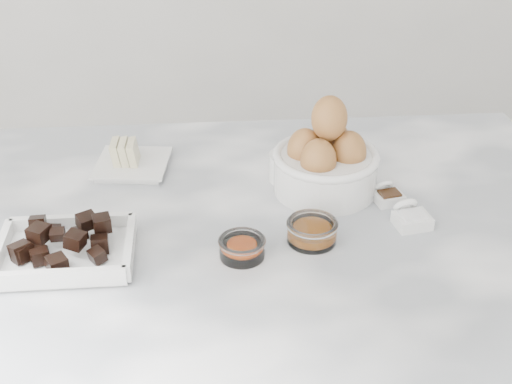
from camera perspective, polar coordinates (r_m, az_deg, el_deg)
marble_slab at (r=1.21m, az=-0.84°, el=-3.20°), size 1.20×0.80×0.04m
chocolate_dish at (r=1.14m, az=-15.00°, el=-4.33°), size 0.21×0.16×0.06m
butter_plate at (r=1.37m, az=-9.97°, el=2.53°), size 0.15×0.15×0.06m
sugar_ramekin at (r=1.32m, az=2.86°, el=2.12°), size 0.08×0.08×0.05m
egg_bowl at (r=1.27m, az=5.61°, el=2.49°), size 0.19×0.19×0.18m
honey_bowl at (r=1.15m, az=4.50°, el=-3.12°), size 0.08×0.08×0.04m
zest_bowl at (r=1.11m, az=-1.12°, el=-4.41°), size 0.07×0.07×0.03m
vanilla_spoon at (r=1.27m, az=10.49°, el=-0.23°), size 0.06×0.07×0.04m
salt_spoon at (r=1.22m, az=12.26°, el=-1.92°), size 0.06×0.08×0.04m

